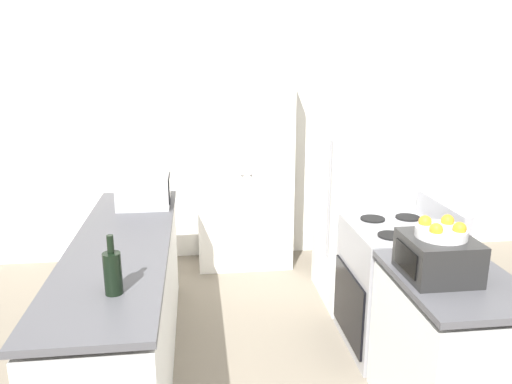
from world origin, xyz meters
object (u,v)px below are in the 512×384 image
Objects in this scene: pantry_cabinet at (244,168)px; microwave at (144,188)px; wine_bottle at (113,272)px; fruit_bowl at (441,230)px; stove at (395,286)px; refrigerator at (364,202)px; toaster_oven at (438,257)px.

pantry_cabinet is 4.35× the size of microwave.
wine_bottle is at bearing -90.35° from microwave.
pantry_cabinet is 2.47m from fruit_bowl.
microwave is at bearing 137.23° from fruit_bowl.
stove is at bearing 81.48° from fruit_bowl.
microwave is (-1.75, -0.01, 0.18)m from refrigerator.
stove is at bearing -90.70° from refrigerator.
pantry_cabinet is at bearing 137.77° from refrigerator.
fruit_bowl reaches higher than microwave.
toaster_oven is (-0.12, -0.76, 0.54)m from stove.
stove is at bearing -60.44° from pantry_cabinet.
pantry_cabinet is 1.84× the size of stove.
stove is 2.36× the size of microwave.
wine_bottle is 1.63m from toaster_oven.
refrigerator reaches higher than microwave.
wine_bottle is at bearing -110.05° from pantry_cabinet.
microwave is at bearing 136.94° from toaster_oven.
stove is 0.85m from refrigerator.
toaster_oven is at bearing -0.04° from wine_bottle.
toaster_oven reaches higher than stove.
refrigerator reaches higher than wine_bottle.
toaster_oven is at bearing -99.12° from stove.
refrigerator is 4.63× the size of toaster_oven.
stove is 1.99m from wine_bottle.
pantry_cabinet reaches higher than fruit_bowl.
pantry_cabinet reaches higher than wine_bottle.
stove is at bearing 23.55° from wine_bottle.
refrigerator is at bearing 85.37° from fruit_bowl.
fruit_bowl is (1.64, 0.01, 0.14)m from wine_bottle.
stove is 4.03× the size of fruit_bowl.
wine_bottle is (-0.01, -1.51, -0.02)m from microwave.
wine_bottle is 1.14× the size of fruit_bowl.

